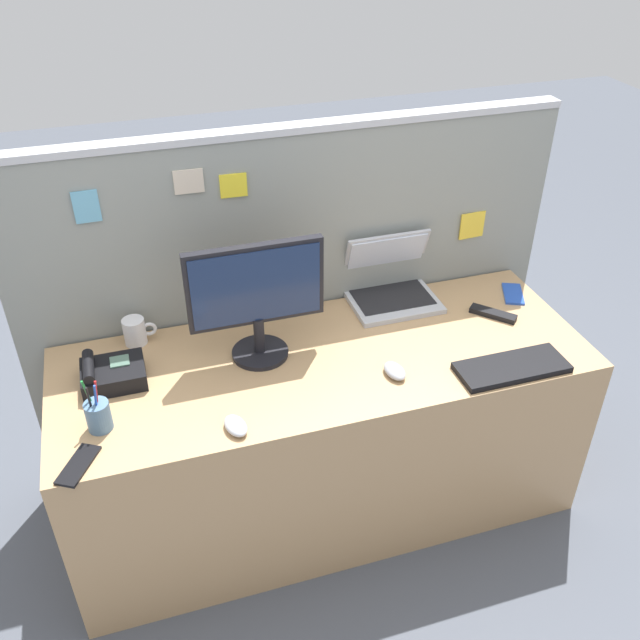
# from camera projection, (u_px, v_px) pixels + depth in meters

# --- Properties ---
(ground_plane) EXTENTS (10.00, 10.00, 0.00)m
(ground_plane) POSITION_uv_depth(u_px,v_px,m) (324.00, 499.00, 2.72)
(ground_plane) COLOR #4C515B
(desk) EXTENTS (1.81, 0.67, 0.70)m
(desk) POSITION_uv_depth(u_px,v_px,m) (324.00, 433.00, 2.53)
(desk) COLOR tan
(desk) RESTS_ON ground_plane
(cubicle_divider) EXTENTS (2.00, 0.08, 1.38)m
(cubicle_divider) POSITION_uv_depth(u_px,v_px,m) (295.00, 302.00, 2.63)
(cubicle_divider) COLOR gray
(cubicle_divider) RESTS_ON ground_plane
(desktop_monitor) EXTENTS (0.45, 0.19, 0.41)m
(desktop_monitor) POSITION_uv_depth(u_px,v_px,m) (256.00, 294.00, 2.21)
(desktop_monitor) COLOR black
(desktop_monitor) RESTS_ON desk
(laptop) EXTENTS (0.32, 0.28, 0.26)m
(laptop) POSITION_uv_depth(u_px,v_px,m) (389.00, 283.00, 2.61)
(laptop) COLOR #B2B5BC
(laptop) RESTS_ON desk
(desk_phone) EXTENTS (0.20, 0.16, 0.10)m
(desk_phone) POSITION_uv_depth(u_px,v_px,m) (111.00, 373.00, 2.20)
(desk_phone) COLOR black
(desk_phone) RESTS_ON desk
(keyboard_main) EXTENTS (0.37, 0.15, 0.02)m
(keyboard_main) POSITION_uv_depth(u_px,v_px,m) (512.00, 367.00, 2.26)
(keyboard_main) COLOR black
(keyboard_main) RESTS_ON desk
(computer_mouse_right_hand) EXTENTS (0.07, 0.11, 0.03)m
(computer_mouse_right_hand) POSITION_uv_depth(u_px,v_px,m) (395.00, 371.00, 2.24)
(computer_mouse_right_hand) COLOR #9EA0A8
(computer_mouse_right_hand) RESTS_ON desk
(computer_mouse_left_hand) EXTENTS (0.08, 0.11, 0.03)m
(computer_mouse_left_hand) POSITION_uv_depth(u_px,v_px,m) (236.00, 426.00, 2.03)
(computer_mouse_left_hand) COLOR #B2B5BC
(computer_mouse_left_hand) RESTS_ON desk
(pen_cup) EXTENTS (0.07, 0.07, 0.18)m
(pen_cup) POSITION_uv_depth(u_px,v_px,m) (98.00, 415.00, 2.01)
(pen_cup) COLOR #4C7093
(pen_cup) RESTS_ON desk
(cell_phone_blue_case) EXTENTS (0.12, 0.16, 0.01)m
(cell_phone_blue_case) POSITION_uv_depth(u_px,v_px,m) (513.00, 294.00, 2.65)
(cell_phone_blue_case) COLOR blue
(cell_phone_blue_case) RESTS_ON desk
(cell_phone_black_slab) EXTENTS (0.13, 0.17, 0.01)m
(cell_phone_black_slab) POSITION_uv_depth(u_px,v_px,m) (78.00, 465.00, 1.91)
(cell_phone_black_slab) COLOR black
(cell_phone_black_slab) RESTS_ON desk
(tv_remote) EXTENTS (0.15, 0.15, 0.02)m
(tv_remote) POSITION_uv_depth(u_px,v_px,m) (493.00, 314.00, 2.53)
(tv_remote) COLOR black
(tv_remote) RESTS_ON desk
(coffee_mug) EXTENTS (0.11, 0.08, 0.10)m
(coffee_mug) POSITION_uv_depth(u_px,v_px,m) (135.00, 331.00, 2.37)
(coffee_mug) COLOR white
(coffee_mug) RESTS_ON desk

